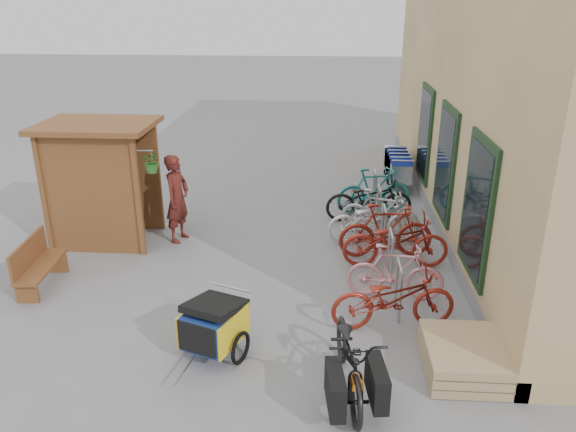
# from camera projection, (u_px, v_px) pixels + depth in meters

# --- Properties ---
(ground) EXTENTS (80.00, 80.00, 0.00)m
(ground) POSITION_uv_depth(u_px,v_px,m) (250.00, 308.00, 8.91)
(ground) COLOR gray
(kiosk) EXTENTS (2.49, 1.65, 2.40)m
(kiosk) POSITION_uv_depth(u_px,v_px,m) (97.00, 166.00, 10.84)
(kiosk) COLOR brown
(kiosk) RESTS_ON ground
(bike_rack) EXTENTS (0.05, 5.35, 0.86)m
(bike_rack) POSITION_uv_depth(u_px,v_px,m) (384.00, 225.00, 10.80)
(bike_rack) COLOR #A5A8AD
(bike_rack) RESTS_ON ground
(pallet_stack) EXTENTS (1.00, 1.20, 0.40)m
(pallet_stack) POSITION_uv_depth(u_px,v_px,m) (463.00, 358.00, 7.34)
(pallet_stack) COLOR tan
(pallet_stack) RESTS_ON ground
(bench) EXTENTS (0.51, 1.38, 0.86)m
(bench) POSITION_uv_depth(u_px,v_px,m) (36.00, 263.00, 9.42)
(bench) COLOR brown
(bench) RESTS_ON ground
(shopping_carts) EXTENTS (0.54, 2.12, 0.96)m
(shopping_carts) POSITION_uv_depth(u_px,v_px,m) (397.00, 164.00, 14.55)
(shopping_carts) COLOR silver
(shopping_carts) RESTS_ON ground
(child_trailer) EXTENTS (0.98, 1.49, 0.87)m
(child_trailer) POSITION_uv_depth(u_px,v_px,m) (214.00, 324.00, 7.60)
(child_trailer) COLOR navy
(child_trailer) RESTS_ON ground
(cargo_bike) EXTENTS (0.87, 1.95, 0.99)m
(cargo_bike) POSITION_uv_depth(u_px,v_px,m) (350.00, 358.00, 6.85)
(cargo_bike) COLOR black
(cargo_bike) RESTS_ON ground
(person_kiosk) EXTENTS (0.59, 0.74, 1.77)m
(person_kiosk) POSITION_uv_depth(u_px,v_px,m) (177.00, 199.00, 11.09)
(person_kiosk) COLOR maroon
(person_kiosk) RESTS_ON ground
(bike_0) EXTENTS (1.94, 0.95, 0.97)m
(bike_0) POSITION_uv_depth(u_px,v_px,m) (393.00, 298.00, 8.23)
(bike_0) COLOR maroon
(bike_0) RESTS_ON ground
(bike_1) EXTENTS (1.60, 0.58, 0.94)m
(bike_1) POSITION_uv_depth(u_px,v_px,m) (395.00, 272.00, 9.05)
(bike_1) COLOR pink
(bike_1) RESTS_ON ground
(bike_2) EXTENTS (1.94, 0.76, 1.00)m
(bike_2) POSITION_uv_depth(u_px,v_px,m) (396.00, 241.00, 10.11)
(bike_2) COLOR maroon
(bike_2) RESTS_ON ground
(bike_3) EXTENTS (1.82, 0.70, 1.06)m
(bike_3) POSITION_uv_depth(u_px,v_px,m) (386.00, 231.00, 10.48)
(bike_3) COLOR maroon
(bike_3) RESTS_ON ground
(bike_4) EXTENTS (1.92, 0.96, 0.96)m
(bike_4) POSITION_uv_depth(u_px,v_px,m) (373.00, 220.00, 11.12)
(bike_4) COLOR silver
(bike_4) RESTS_ON ground
(bike_5) EXTENTS (1.71, 0.95, 0.99)m
(bike_5) POSITION_uv_depth(u_px,v_px,m) (380.00, 213.00, 11.42)
(bike_5) COLOR #A3A3A7
(bike_5) RESTS_ON ground
(bike_6) EXTENTS (1.96, 0.90, 0.99)m
(bike_6) POSITION_uv_depth(u_px,v_px,m) (369.00, 199.00, 12.21)
(bike_6) COLOR black
(bike_6) RESTS_ON ground
(bike_7) EXTENTS (1.81, 0.94, 1.05)m
(bike_7) POSITION_uv_depth(u_px,v_px,m) (374.00, 190.00, 12.69)
(bike_7) COLOR teal
(bike_7) RESTS_ON ground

